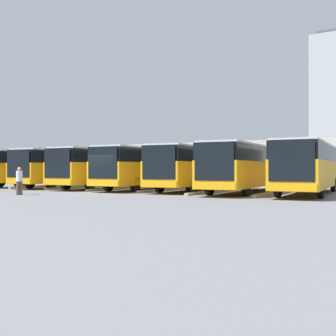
{
  "coord_description": "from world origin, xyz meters",
  "views": [
    {
      "loc": [
        -17.98,
        21.4,
        1.58
      ],
      "look_at": [
        -1.89,
        -6.08,
        1.66
      ],
      "focal_mm": 45.0,
      "sensor_mm": 36.0,
      "label": 1
    }
  ],
  "objects": [
    {
      "name": "curb_divider_1",
      "position": [
        -6.14,
        -3.77,
        0.07
      ],
      "size": [
        0.71,
        6.51,
        0.15
      ],
      "primitive_type": "cube",
      "rotation": [
        0.0,
        0.0,
        0.07
      ],
      "color": "#9E9E99",
      "rests_on": "ground_plane"
    },
    {
      "name": "curb_divider_4",
      "position": [
        6.14,
        -4.38,
        0.07
      ],
      "size": [
        0.71,
        6.51,
        0.15
      ],
      "primitive_type": "cube",
      "rotation": [
        0.0,
        0.0,
        0.07
      ],
      "color": "#9E9E99",
      "rests_on": "ground_plane"
    },
    {
      "name": "bus_2",
      "position": [
        -4.09,
        -6.5,
        1.78
      ],
      "size": [
        3.42,
        12.37,
        3.18
      ],
      "rotation": [
        0.0,
        0.0,
        0.07
      ],
      "color": "orange",
      "rests_on": "ground_plane"
    },
    {
      "name": "bus_3",
      "position": [
        -0.0,
        -6.17,
        1.78
      ],
      "size": [
        3.42,
        12.37,
        3.18
      ],
      "rotation": [
        0.0,
        0.0,
        0.07
      ],
      "color": "orange",
      "rests_on": "ground_plane"
    },
    {
      "name": "bus_5",
      "position": [
        8.18,
        -6.27,
        1.78
      ],
      "size": [
        3.42,
        12.37,
        3.18
      ],
      "rotation": [
        0.0,
        0.0,
        0.07
      ],
      "color": "orange",
      "rests_on": "ground_plane"
    },
    {
      "name": "bus_6",
      "position": [
        12.28,
        -6.6,
        1.78
      ],
      "size": [
        3.42,
        12.37,
        3.18
      ],
      "rotation": [
        0.0,
        0.0,
        0.07
      ],
      "color": "orange",
      "rests_on": "ground_plane"
    },
    {
      "name": "station_building",
      "position": [
        0.0,
        -22.14,
        2.22
      ],
      "size": [
        25.66,
        11.84,
        4.36
      ],
      "color": "beige",
      "rests_on": "ground_plane"
    },
    {
      "name": "bus_4",
      "position": [
        4.09,
        -6.19,
        1.78
      ],
      "size": [
        3.42,
        12.37,
        3.18
      ],
      "rotation": [
        0.0,
        0.0,
        0.07
      ],
      "color": "orange",
      "rests_on": "ground_plane"
    },
    {
      "name": "bus_1",
      "position": [
        -8.19,
        -5.58,
        1.78
      ],
      "size": [
        3.42,
        12.37,
        3.18
      ],
      "rotation": [
        0.0,
        0.0,
        0.07
      ],
      "color": "orange",
      "rests_on": "ground_plane"
    },
    {
      "name": "curb_divider_0",
      "position": [
        -10.23,
        -3.99,
        0.07
      ],
      "size": [
        0.71,
        6.51,
        0.15
      ],
      "primitive_type": "cube",
      "rotation": [
        0.0,
        0.0,
        0.07
      ],
      "color": "#9E9E99",
      "rests_on": "ground_plane"
    },
    {
      "name": "pedestrian",
      "position": [
        2.89,
        3.78,
        0.92
      ],
      "size": [
        0.48,
        0.48,
        1.7
      ],
      "rotation": [
        0.0,
        0.0,
        4.37
      ],
      "color": "brown",
      "rests_on": "ground_plane"
    },
    {
      "name": "curb_divider_5",
      "position": [
        10.23,
        -4.46,
        0.07
      ],
      "size": [
        0.71,
        6.51,
        0.15
      ],
      "primitive_type": "cube",
      "rotation": [
        0.0,
        0.0,
        0.07
      ],
      "color": "#9E9E99",
      "rests_on": "ground_plane"
    },
    {
      "name": "office_tower",
      "position": [
        21.94,
        -232.81,
        39.05
      ],
      "size": [
        21.94,
        21.94,
        79.31
      ],
      "color": "#ADB2B7",
      "rests_on": "ground_plane"
    },
    {
      "name": "bus_0",
      "position": [
        -12.28,
        -5.8,
        1.78
      ],
      "size": [
        3.42,
        12.37,
        3.18
      ],
      "rotation": [
        0.0,
        0.0,
        0.07
      ],
      "color": "orange",
      "rests_on": "ground_plane"
    },
    {
      "name": "curb_divider_2",
      "position": [
        -2.05,
        -4.69,
        0.07
      ],
      "size": [
        0.71,
        6.51,
        0.15
      ],
      "primitive_type": "cube",
      "rotation": [
        0.0,
        0.0,
        0.07
      ],
      "color": "#9E9E99",
      "rests_on": "ground_plane"
    },
    {
      "name": "curb_divider_3",
      "position": [
        2.05,
        -4.36,
        0.07
      ],
      "size": [
        0.71,
        6.51,
        0.15
      ],
      "primitive_type": "cube",
      "rotation": [
        0.0,
        0.0,
        0.07
      ],
      "color": "#9E9E99",
      "rests_on": "ground_plane"
    },
    {
      "name": "ground_plane",
      "position": [
        0.0,
        0.0,
        0.0
      ],
      "size": [
        600.0,
        600.0,
        0.0
      ],
      "primitive_type": "plane",
      "color": "slate"
    }
  ]
}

